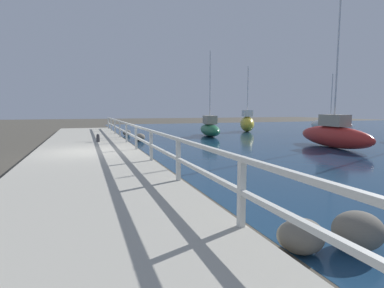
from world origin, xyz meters
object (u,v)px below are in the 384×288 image
(sailboat_red, at_px, (333,135))
(sailboat_green, at_px, (210,128))
(mooring_bollard, at_px, (98,138))
(sailboat_white, at_px, (330,125))
(sailboat_yellow, at_px, (247,123))

(sailboat_red, bearing_deg, sailboat_green, 119.61)
(sailboat_green, relative_size, sailboat_red, 0.82)
(mooring_bollard, xyz_separation_m, sailboat_white, (21.68, 5.19, 0.15))
(mooring_bollard, height_order, sailboat_red, sailboat_red)
(sailboat_white, xyz_separation_m, sailboat_yellow, (-7.75, 2.40, 0.21))
(sailboat_green, bearing_deg, sailboat_white, 15.62)
(mooring_bollard, distance_m, sailboat_yellow, 15.87)
(sailboat_yellow, bearing_deg, sailboat_green, -125.42)
(sailboat_green, bearing_deg, mooring_bollard, -143.33)
(mooring_bollard, bearing_deg, sailboat_white, 13.47)
(sailboat_white, distance_m, sailboat_red, 13.78)
(mooring_bollard, height_order, sailboat_green, sailboat_green)
(mooring_bollard, relative_size, sailboat_white, 0.08)
(mooring_bollard, distance_m, sailboat_green, 9.51)
(sailboat_yellow, distance_m, sailboat_red, 12.47)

